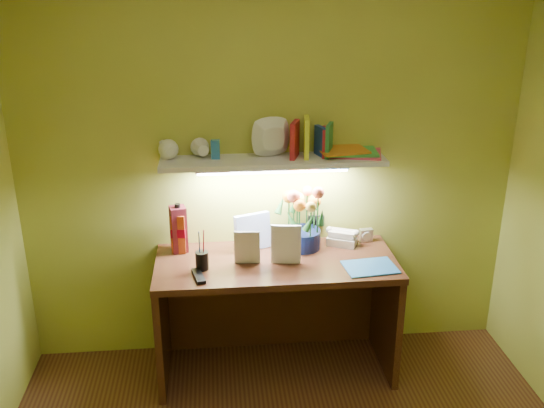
{
  "coord_description": "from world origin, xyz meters",
  "views": [
    {
      "loc": [
        -0.34,
        -1.95,
        2.31
      ],
      "look_at": [
        -0.01,
        1.35,
        1.05
      ],
      "focal_mm": 40.0,
      "sensor_mm": 36.0,
      "label": 1
    }
  ],
  "objects_px": {
    "flower_bouquet": "(302,217)",
    "desk_clock": "(366,235)",
    "telephone": "(342,236)",
    "desk": "(276,316)",
    "whisky_bottle": "(179,228)"
  },
  "relations": [
    {
      "from": "desk_clock",
      "to": "flower_bouquet",
      "type": "bearing_deg",
      "value": 179.63
    },
    {
      "from": "flower_bouquet",
      "to": "desk_clock",
      "type": "relative_size",
      "value": 4.93
    },
    {
      "from": "telephone",
      "to": "desk_clock",
      "type": "bearing_deg",
      "value": 34.42
    },
    {
      "from": "telephone",
      "to": "whisky_bottle",
      "type": "height_order",
      "value": "whisky_bottle"
    },
    {
      "from": "flower_bouquet",
      "to": "desk_clock",
      "type": "height_order",
      "value": "flower_bouquet"
    },
    {
      "from": "desk",
      "to": "flower_bouquet",
      "type": "xyz_separation_m",
      "value": [
        0.18,
        0.17,
        0.57
      ]
    },
    {
      "from": "flower_bouquet",
      "to": "desk_clock",
      "type": "xyz_separation_m",
      "value": [
        0.41,
        0.05,
        -0.16
      ]
    },
    {
      "from": "desk",
      "to": "desk_clock",
      "type": "bearing_deg",
      "value": 20.52
    },
    {
      "from": "desk",
      "to": "desk_clock",
      "type": "distance_m",
      "value": 0.75
    },
    {
      "from": "desk",
      "to": "desk_clock",
      "type": "relative_size",
      "value": 17.5
    },
    {
      "from": "whisky_bottle",
      "to": "desk_clock",
      "type": "bearing_deg",
      "value": 1.86
    },
    {
      "from": "flower_bouquet",
      "to": "desk_clock",
      "type": "bearing_deg",
      "value": 7.36
    },
    {
      "from": "telephone",
      "to": "whisky_bottle",
      "type": "xyz_separation_m",
      "value": [
        -0.99,
        -0.01,
        0.1
      ]
    },
    {
      "from": "flower_bouquet",
      "to": "telephone",
      "type": "distance_m",
      "value": 0.29
    },
    {
      "from": "telephone",
      "to": "whisky_bottle",
      "type": "relative_size",
      "value": 0.57
    }
  ]
}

